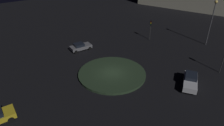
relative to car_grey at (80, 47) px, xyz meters
The scene contains 6 objects.
ground_plane 10.21m from the car_grey, 91.38° to the right, with size 117.80×117.80×0.00m, color black.
roundabout_island 10.20m from the car_grey, 91.38° to the right, with size 9.99×9.99×0.33m, color #263823.
car_grey is the anchor object (origin of this frame).
car_silver 19.85m from the car_grey, 70.31° to the right, with size 4.67×3.91×1.50m.
traffic_light_northeast 14.53m from the car_grey, 16.26° to the right, with size 0.39×0.36×4.00m.
streetlamp_east 24.76m from the car_grey, 30.36° to the right, with size 0.57×0.57×8.49m.
Camera 1 is at (-14.96, -20.50, 16.31)m, focal length 32.44 mm.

